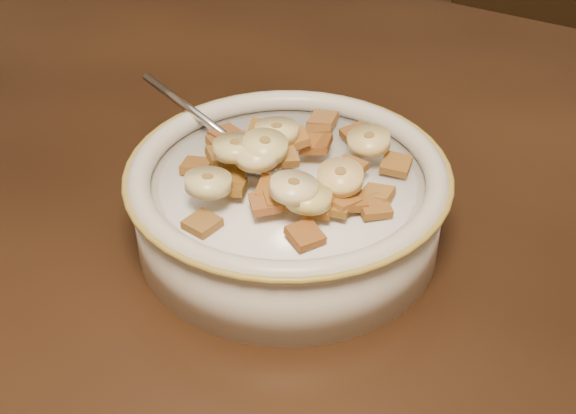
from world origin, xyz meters
The scene contains 45 objects.
table centered at (0.00, 0.00, 0.73)m, with size 1.40×0.90×0.04m, color #311C0F.
chair centered at (-0.08, 0.74, 0.43)m, with size 0.38×0.38×0.85m, color black.
cereal_bowl centered at (-0.04, -0.03, 0.78)m, with size 0.22×0.22×0.05m, color silver.
milk centered at (-0.04, -0.03, 0.80)m, with size 0.18×0.18×0.00m, color white.
spoon centered at (-0.07, -0.03, 0.81)m, with size 0.04×0.05×0.01m, color #ABB0B8.
cereal_square_0 centered at (-0.06, -0.07, 0.81)m, with size 0.02×0.02×0.01m, color brown.
cereal_square_1 centered at (-0.04, -0.02, 0.83)m, with size 0.02×0.02×0.01m, color brown.
cereal_square_2 centered at (0.03, -0.04, 0.81)m, with size 0.02×0.02×0.01m, color #8D5A1B.
cereal_square_3 centered at (0.02, -0.04, 0.81)m, with size 0.02×0.02×0.01m, color brown.
cereal_square_4 centered at (-0.06, -0.11, 0.81)m, with size 0.02×0.02×0.01m, color brown.
cereal_square_5 centered at (-0.02, 0.03, 0.81)m, with size 0.02×0.02×0.01m, color brown.
cereal_square_6 centered at (-0.03, -0.07, 0.82)m, with size 0.02×0.02×0.01m, color #9B5C1D.
cereal_square_7 centered at (0.01, -0.05, 0.81)m, with size 0.02×0.02×0.01m, color olive.
cereal_square_8 centered at (-0.02, -0.07, 0.82)m, with size 0.02×0.02×0.01m, color brown.
cereal_square_9 centered at (-0.07, -0.07, 0.82)m, with size 0.02×0.02×0.01m, color brown.
cereal_square_10 centered at (0.02, 0.01, 0.81)m, with size 0.02×0.02×0.01m, color brown.
cereal_square_11 centered at (-0.10, -0.06, 0.81)m, with size 0.02×0.02×0.01m, color brown.
cereal_square_12 centered at (0.03, -0.04, 0.81)m, with size 0.02×0.02×0.01m, color #9C5B25.
cereal_square_13 centered at (-0.08, -0.04, 0.82)m, with size 0.02×0.02×0.01m, color brown.
cereal_square_14 centered at (0.01, -0.05, 0.82)m, with size 0.02×0.02×0.01m, color #8E5A1F.
cereal_square_15 centered at (-0.09, 0.00, 0.81)m, with size 0.02×0.02×0.01m, color #955D19.
cereal_square_16 centered at (-0.10, -0.03, 0.81)m, with size 0.02×0.02×0.01m, color brown.
cereal_square_17 centered at (-0.08, -0.03, 0.82)m, with size 0.02×0.02×0.01m, color brown.
cereal_square_18 centered at (-0.03, -0.08, 0.82)m, with size 0.02×0.02×0.01m, color brown.
cereal_square_19 centered at (-0.05, 0.04, 0.81)m, with size 0.02×0.02×0.01m, color brown.
cereal_square_20 centered at (0.00, -0.06, 0.82)m, with size 0.02×0.02×0.01m, color #915E23.
cereal_square_21 centered at (-0.10, -0.02, 0.81)m, with size 0.02×0.02×0.01m, color brown.
cereal_square_22 centered at (-0.05, 0.03, 0.81)m, with size 0.02×0.02×0.01m, color brown.
cereal_square_23 centered at (-0.09, -0.04, 0.81)m, with size 0.02×0.02×0.01m, color brown.
cereal_square_24 centered at (0.01, -0.09, 0.81)m, with size 0.02×0.02×0.01m, color #904D17.
cereal_square_25 centered at (0.00, -0.02, 0.82)m, with size 0.02×0.02×0.01m, color brown.
cereal_square_26 centered at (-0.03, 0.00, 0.82)m, with size 0.02×0.02×0.01m, color brown.
cereal_square_27 centered at (-0.05, -0.02, 0.82)m, with size 0.02×0.02×0.01m, color #895F18.
cereal_square_28 centered at (0.03, -0.02, 0.81)m, with size 0.02×0.02×0.01m, color #9D6B2E.
cereal_square_29 centered at (-0.04, -0.04, 0.83)m, with size 0.02×0.02×0.01m, color olive.
cereal_square_30 centered at (-0.04, -0.01, 0.82)m, with size 0.02×0.02×0.01m, color #9A561B.
banana_slice_0 centered at (0.01, -0.04, 0.83)m, with size 0.03×0.03×0.01m, color #D6B873.
banana_slice_1 centered at (-0.05, -0.05, 0.84)m, with size 0.03×0.03×0.01m, color beige.
banana_slice_2 centered at (-0.06, -0.09, 0.83)m, with size 0.03×0.03×0.01m, color beige.
banana_slice_3 centered at (0.00, -0.07, 0.82)m, with size 0.03×0.03×0.01m, color #E4D674.
banana_slice_4 centered at (0.00, 0.01, 0.82)m, with size 0.03×0.03×0.01m, color #E4C78A.
banana_slice_5 centered at (-0.01, -0.07, 0.83)m, with size 0.03×0.03×0.01m, color #F7E9A6.
banana_slice_6 centered at (-0.05, -0.02, 0.83)m, with size 0.03×0.03×0.01m, color beige.
banana_slice_7 centered at (-0.05, -0.06, 0.84)m, with size 0.03×0.03×0.01m, color beige.
banana_slice_8 centered at (-0.07, -0.06, 0.83)m, with size 0.03×0.03×0.01m, color tan.
Camera 1 is at (0.21, -0.43, 1.13)m, focal length 50.00 mm.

